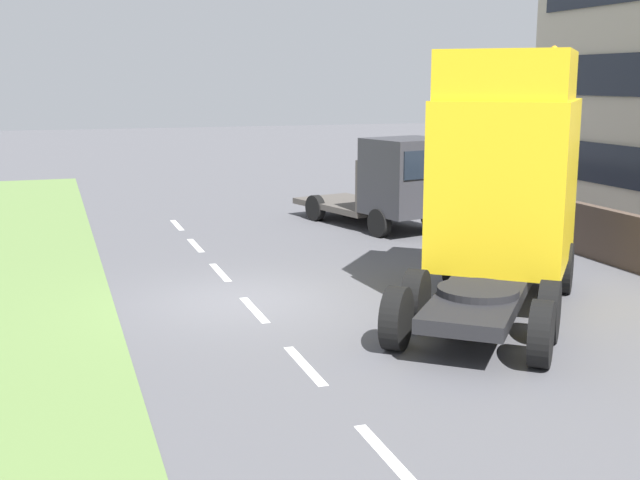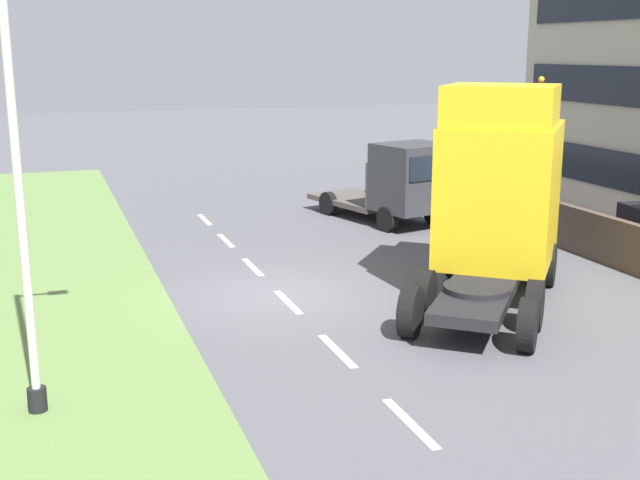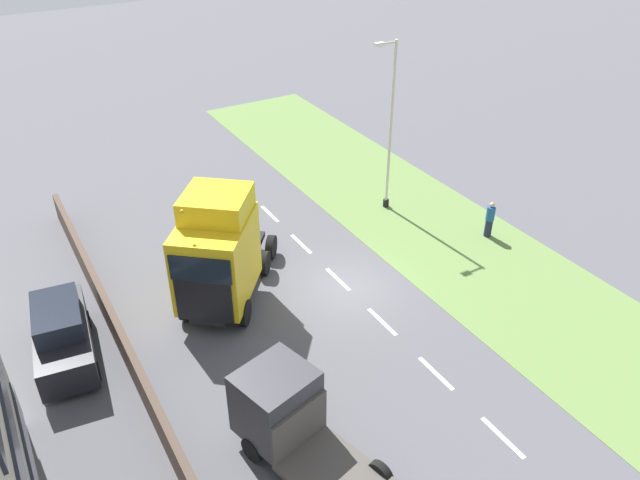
{
  "view_description": "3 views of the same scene",
  "coord_description": "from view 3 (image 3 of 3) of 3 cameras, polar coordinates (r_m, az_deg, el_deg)",
  "views": [
    {
      "loc": [
        -3.5,
        -15.02,
        4.28
      ],
      "look_at": [
        1.18,
        -1.14,
        1.36
      ],
      "focal_mm": 45.0,
      "sensor_mm": 36.0,
      "label": 1
    },
    {
      "loc": [
        -5.02,
        -17.3,
        5.56
      ],
      "look_at": [
        1.16,
        0.42,
        1.11
      ],
      "focal_mm": 45.0,
      "sensor_mm": 36.0,
      "label": 2
    },
    {
      "loc": [
        11.4,
        17.21,
        15.37
      ],
      "look_at": [
        0.8,
        -0.84,
        2.13
      ],
      "focal_mm": 35.0,
      "sensor_mm": 36.0,
      "label": 3
    }
  ],
  "objects": [
    {
      "name": "grass_verge",
      "position": [
        28.9,
        12.57,
        -0.68
      ],
      "size": [
        7.0,
        44.0,
        0.01
      ],
      "color": "#607F42",
      "rests_on": "ground"
    },
    {
      "name": "boundary_wall",
      "position": [
        22.78,
        -17.22,
        -9.77
      ],
      "size": [
        0.25,
        24.0,
        1.29
      ],
      "color": "#4C3D33",
      "rests_on": "ground"
    },
    {
      "name": "lorry_cab",
      "position": [
        23.78,
        -9.24,
        -1.19
      ],
      "size": [
        5.83,
        6.33,
        4.97
      ],
      "rotation": [
        0.0,
        0.0,
        -0.69
      ],
      "color": "black",
      "rests_on": "ground"
    },
    {
      "name": "lane_markings",
      "position": [
        26.21,
        1.66,
        -3.61
      ],
      "size": [
        0.16,
        21.0,
        0.0
      ],
      "color": "white",
      "rests_on": "ground"
    },
    {
      "name": "ground_plane",
      "position": [
        25.74,
        2.49,
        -4.4
      ],
      "size": [
        120.0,
        120.0,
        0.0
      ],
      "primitive_type": "plane",
      "color": "#515156",
      "rests_on": "ground"
    },
    {
      "name": "flatbed_truck",
      "position": [
        18.79,
        -3.08,
        -15.68
      ],
      "size": [
        3.45,
        5.75,
        2.7
      ],
      "rotation": [
        0.0,
        0.0,
        3.41
      ],
      "color": "#333338",
      "rests_on": "ground"
    },
    {
      "name": "pedestrian",
      "position": [
        29.67,
        15.25,
        1.8
      ],
      "size": [
        0.39,
        0.39,
        1.77
      ],
      "color": "#1E233D",
      "rests_on": "ground"
    },
    {
      "name": "parked_car",
      "position": [
        23.64,
        -22.54,
        -7.95
      ],
      "size": [
        2.36,
        4.82,
        2.18
      ],
      "rotation": [
        0.0,
        0.0,
        -0.12
      ],
      "color": "black",
      "rests_on": "ground"
    },
    {
      "name": "lamp_post",
      "position": [
        29.92,
        6.33,
        9.59
      ],
      "size": [
        1.27,
        0.3,
        8.3
      ],
      "color": "black",
      "rests_on": "ground"
    }
  ]
}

